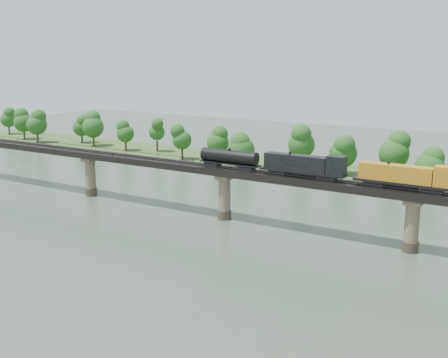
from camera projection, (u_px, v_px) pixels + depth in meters
The scene contains 6 objects.
ground at pixel (136, 261), 98.59m from camera, with size 400.00×400.00×0.00m, color #374638.
far_bank at pixel (319, 171), 169.22m from camera, with size 300.00×24.00×1.60m, color #324D1F.
bridge at pixel (224, 195), 122.38m from camera, with size 236.00×30.00×11.50m.
bridge_superstructure at pixel (224, 166), 121.00m from camera, with size 220.00×4.90×0.75m.
far_treeline at pixel (289, 145), 167.90m from camera, with size 289.06×17.54×13.60m.
freight_train at pixel (368, 173), 104.56m from camera, with size 72.33×2.82×4.98m.
Camera 1 is at (61.68, -71.35, 35.67)m, focal length 45.00 mm.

